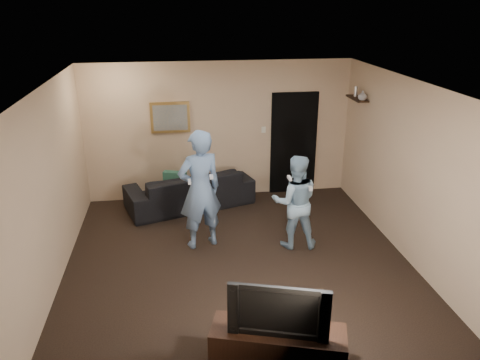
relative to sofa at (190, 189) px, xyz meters
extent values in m
plane|color=black|center=(0.61, -2.05, -0.34)|extent=(5.00, 5.00, 0.00)
cube|color=silver|center=(0.61, -2.05, 2.26)|extent=(5.00, 5.00, 0.04)
cube|color=tan|center=(0.61, 0.45, 0.96)|extent=(5.00, 0.04, 2.60)
cube|color=tan|center=(0.61, -4.55, 0.96)|extent=(5.00, 0.04, 2.60)
cube|color=tan|center=(-1.89, -2.05, 0.96)|extent=(0.04, 5.00, 2.60)
cube|color=tan|center=(3.11, -2.05, 0.96)|extent=(0.04, 5.00, 2.60)
imported|color=black|center=(0.00, 0.00, 0.00)|extent=(2.47, 1.54, 0.67)
cube|color=#1C5443|center=(-0.26, 0.00, 0.14)|extent=(0.44, 0.26, 0.42)
cube|color=olive|center=(-0.29, 0.43, 1.26)|extent=(0.72, 0.05, 0.57)
cube|color=slate|center=(-0.29, 0.40, 1.26)|extent=(0.62, 0.01, 0.47)
cube|color=black|center=(2.06, 0.42, 0.66)|extent=(0.90, 0.06, 2.00)
cube|color=silver|center=(1.46, 0.43, 0.96)|extent=(0.08, 0.02, 0.12)
cube|color=black|center=(3.00, -0.25, 1.65)|extent=(0.20, 0.60, 0.03)
imported|color=#A4A4A9|center=(3.00, -0.47, 1.75)|extent=(0.19, 0.19, 0.16)
cylinder|color=silver|center=(3.00, -0.15, 1.76)|extent=(0.06, 0.06, 0.18)
cube|color=black|center=(0.71, -4.30, -0.09)|extent=(1.45, 0.83, 0.49)
imported|color=black|center=(0.71, -4.30, 0.45)|extent=(1.00, 0.43, 0.58)
imported|color=#6585B0|center=(0.11, -1.53, 0.60)|extent=(0.79, 0.64, 1.87)
cube|color=white|center=(-0.05, -1.75, 0.83)|extent=(0.04, 0.14, 0.04)
cube|color=white|center=(0.27, -1.75, 0.89)|extent=(0.05, 0.09, 0.05)
imported|color=#8AAFC9|center=(1.54, -1.74, 0.41)|extent=(0.78, 0.65, 1.49)
cube|color=white|center=(1.38, -1.96, 0.89)|extent=(0.04, 0.14, 0.04)
cube|color=white|center=(1.70, -1.96, 0.71)|extent=(0.05, 0.09, 0.05)
camera|label=1|loc=(-0.23, -8.08, 3.31)|focal=35.00mm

